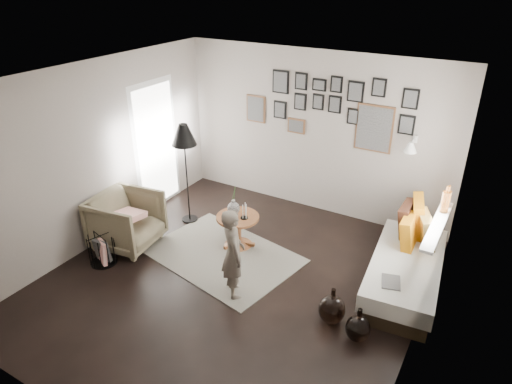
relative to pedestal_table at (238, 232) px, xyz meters
The scene contains 23 objects.
ground 0.89m from the pedestal_table, 62.00° to the right, with size 4.80×4.80×0.00m, color black.
wall_back 2.00m from the pedestal_table, 76.10° to the left, with size 4.50×4.50×0.00m, color gray.
wall_front 3.36m from the pedestal_table, 82.70° to the right, with size 4.50×4.50×0.00m, color gray.
wall_left 2.27m from the pedestal_table, 157.55° to the right, with size 4.80×4.80×0.00m, color gray.
wall_right 2.96m from the pedestal_table, 16.02° to the right, with size 4.80×4.80×0.00m, color gray.
ceiling 2.53m from the pedestal_table, 62.00° to the right, with size 4.80×4.80×0.00m, color white.
door_left 2.05m from the pedestal_table, 166.54° to the left, with size 0.00×2.14×2.14m.
window_right 2.74m from the pedestal_table, 12.65° to the left, with size 0.15×1.32×1.30m.
gallery_wall 2.33m from the pedestal_table, 66.86° to the left, with size 2.74×0.03×1.08m.
wall_sconce 2.69m from the pedestal_table, 35.05° to the left, with size 0.18×0.36×0.16m.
rug 0.41m from the pedestal_table, 97.88° to the right, with size 2.04×1.43×0.01m, color beige.
pedestal_table is the anchor object (origin of this frame).
vase 0.40m from the pedestal_table, 165.96° to the left, with size 0.18×0.18×0.44m.
candles 0.39m from the pedestal_table, ahead, with size 0.11×0.11×0.23m.
daybed 2.36m from the pedestal_table, ahead, with size 0.99×1.98×0.92m.
magazine_on_daybed 2.32m from the pedestal_table, ahead, with size 0.21×0.28×0.02m, color black.
armchair 1.61m from the pedestal_table, 150.77° to the right, with size 0.85×0.87×0.79m, color #71674C.
armchair_cushion 1.57m from the pedestal_table, 151.84° to the right, with size 0.36×0.36×0.09m, color white.
floor_lamp 1.60m from the pedestal_table, 167.95° to the left, with size 0.38×0.38×1.61m.
magazine_basket 1.90m from the pedestal_table, 136.36° to the right, with size 0.42×0.42×0.43m.
demijohn_large 1.96m from the pedestal_table, 24.68° to the right, with size 0.31×0.31×0.46m.
demijohn_small 2.33m from the pedestal_table, 23.77° to the right, with size 0.27×0.27×0.42m.
child 1.15m from the pedestal_table, 60.43° to the right, with size 0.43×0.28×1.18m, color #675C51.
Camera 1 is at (2.66, -3.98, 3.70)m, focal length 32.00 mm.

